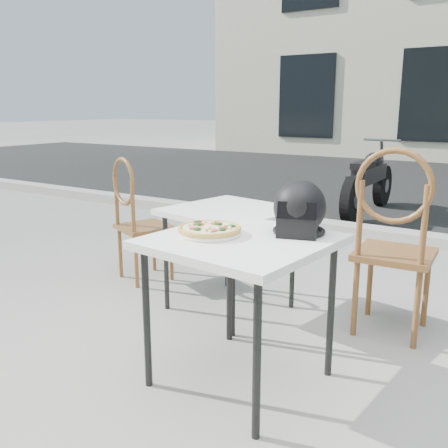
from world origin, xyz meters
The scene contains 10 objects.
ground centered at (0.00, 0.00, 0.00)m, with size 80.00×80.00×0.00m, color gray.
curb centered at (0.00, 3.00, 0.06)m, with size 30.00×0.25×0.12m, color #A8A59D.
cafe_table_main centered at (-0.46, -0.09, 0.67)m, with size 0.85×0.85×0.74m.
plate centered at (-0.62, -0.13, 0.74)m, with size 0.37×0.37×0.02m.
pizza centered at (-0.62, -0.13, 0.77)m, with size 0.36×0.36×0.04m.
helmet centered at (-0.27, 0.12, 0.85)m, with size 0.32×0.33×0.26m.
cafe_chair_main centered at (0.01, 0.81, 0.62)m, with size 0.45×0.45×1.12m.
cafe_table_side centered at (-1.00, 0.66, 0.62)m, with size 0.84×0.84×0.69m.
cafe_chair_side centered at (-1.89, 0.74, 0.54)m, with size 0.49×0.49×0.97m.
motorcycle centered at (-1.14, 4.20, 0.40)m, with size 0.48×1.85×0.92m.
Camera 1 is at (0.69, -2.03, 1.33)m, focal length 40.00 mm.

